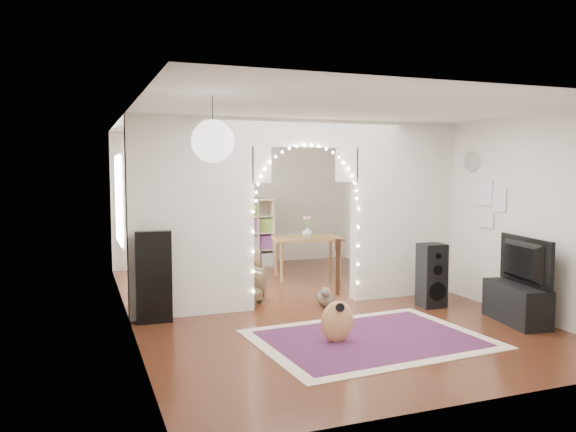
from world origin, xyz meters
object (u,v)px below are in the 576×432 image
object	(u,v)px
floor_speaker	(432,276)
media_console	(516,304)
dining_table	(307,241)
bookcase	(240,233)
dining_chair_left	(239,285)
dining_chair_right	(241,262)
acoustic_guitar	(337,305)

from	to	relation	value
floor_speaker	media_console	size ratio (longest dim) A/B	0.92
dining_table	bookcase	bearing A→B (deg)	132.07
dining_chair_left	dining_chair_right	xyz separation A→B (m)	(0.60, 2.06, -0.01)
acoustic_guitar	bookcase	world-z (taller)	bookcase
floor_speaker	bookcase	distance (m)	4.37
floor_speaker	dining_chair_left	xyz separation A→B (m)	(-2.54, 1.17, -0.19)
bookcase	dining_chair_right	world-z (taller)	bookcase
bookcase	media_console	bearing A→B (deg)	-60.54
acoustic_guitar	bookcase	bearing A→B (deg)	105.68
acoustic_guitar	dining_chair_left	distance (m)	2.28
dining_chair_left	acoustic_guitar	bearing A→B (deg)	-92.06
acoustic_guitar	floor_speaker	size ratio (longest dim) A/B	1.11
bookcase	dining_chair_right	distance (m)	0.91
floor_speaker	dining_chair_left	world-z (taller)	floor_speaker
bookcase	dining_table	world-z (taller)	bookcase
acoustic_guitar	media_console	xyz separation A→B (m)	(2.54, -0.06, -0.19)
bookcase	dining_table	size ratio (longest dim) A/B	1.05
floor_speaker	dining_table	size ratio (longest dim) A/B	0.69
dining_table	dining_chair_left	world-z (taller)	dining_table
acoustic_guitar	dining_chair_right	size ratio (longest dim) A/B	1.77
acoustic_guitar	bookcase	xyz separation A→B (m)	(0.26, 5.04, 0.25)
bookcase	dining_table	distance (m)	1.66
floor_speaker	dining_chair_left	bearing A→B (deg)	156.75
dining_chair_right	floor_speaker	bearing A→B (deg)	-82.27
floor_speaker	dining_chair_right	bearing A→B (deg)	122.45
acoustic_guitar	dining_chair_right	xyz separation A→B (m)	(0.06, 4.27, -0.18)
media_console	acoustic_guitar	bearing A→B (deg)	-171.36
media_console	dining_table	xyz separation A→B (m)	(-1.41, 3.69, 0.43)
acoustic_guitar	dining_chair_left	bearing A→B (deg)	122.59
dining_table	dining_chair_left	bearing A→B (deg)	-129.09
acoustic_guitar	dining_chair_right	distance (m)	4.28
acoustic_guitar	dining_chair_right	world-z (taller)	acoustic_guitar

